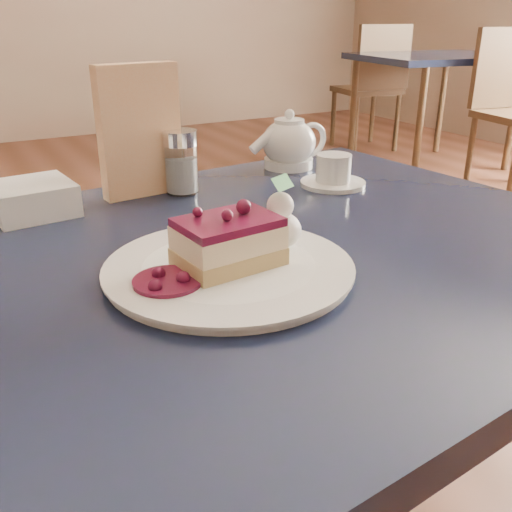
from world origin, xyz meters
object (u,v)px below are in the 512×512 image
dessert_plate (229,269)px  tea_set (297,150)px  bg_table_far_right (426,157)px  cheesecake_slice (228,242)px  main_table (210,313)px

dessert_plate → tea_set: bearing=47.8°
bg_table_far_right → cheesecake_slice: bearing=-130.6°
main_table → bg_table_far_right: bearing=34.2°
main_table → dessert_plate: bearing=-90.0°
tea_set → bg_table_far_right: (2.54, 2.10, -0.74)m
main_table → dessert_plate: 0.10m
main_table → dessert_plate: dessert_plate is taller
tea_set → dessert_plate: bearing=-132.2°
cheesecake_slice → dessert_plate: bearing=147.6°
tea_set → bg_table_far_right: size_ratio=0.14×
tea_set → cheesecake_slice: bearing=-132.2°
main_table → dessert_plate: size_ratio=4.29×
main_table → bg_table_far_right: size_ratio=0.67×
tea_set → bg_table_far_right: tea_set is taller
cheesecake_slice → tea_set: size_ratio=0.48×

